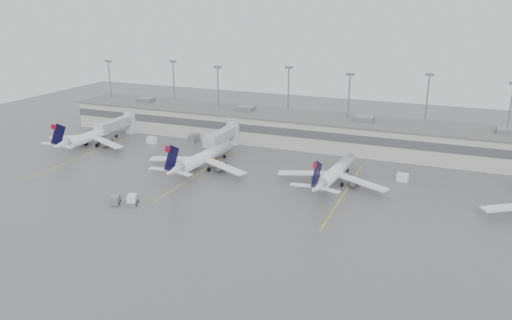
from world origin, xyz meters
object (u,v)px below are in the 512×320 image
at_px(jet_mid_right, 335,172).
at_px(jet_far_left, 92,136).
at_px(baggage_tug, 132,201).
at_px(jet_mid_left, 202,158).

bearing_deg(jet_mid_right, jet_far_left, -178.54).
xyz_separation_m(jet_far_left, baggage_tug, (35.68, -31.30, -2.14)).
relative_size(jet_mid_right, baggage_tug, 8.04).
xyz_separation_m(jet_mid_left, jet_mid_right, (32.12, 1.92, -0.15)).
height_order(jet_far_left, jet_mid_right, jet_far_left).
distance_m(jet_far_left, baggage_tug, 47.51).
bearing_deg(jet_mid_left, jet_mid_right, 8.43).
bearing_deg(jet_far_left, jet_mid_left, -6.23).
bearing_deg(jet_mid_right, jet_mid_left, -171.25).
bearing_deg(jet_far_left, jet_mid_right, -0.27).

